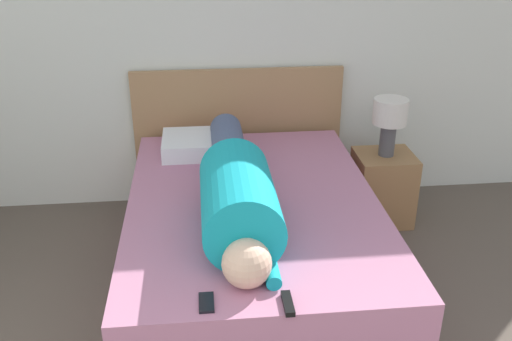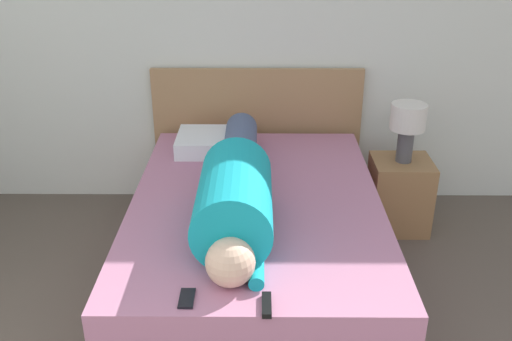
{
  "view_description": "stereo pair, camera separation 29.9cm",
  "coord_description": "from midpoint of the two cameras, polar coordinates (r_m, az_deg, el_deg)",
  "views": [
    {
      "loc": [
        -0.38,
        -0.22,
        2.09
      ],
      "look_at": [
        -0.1,
        2.47,
        0.82
      ],
      "focal_mm": 40.0,
      "sensor_mm": 36.0,
      "label": 1
    },
    {
      "loc": [
        -0.08,
        -0.24,
        2.09
      ],
      "look_at": [
        -0.1,
        2.47,
        0.82
      ],
      "focal_mm": 40.0,
      "sensor_mm": 36.0,
      "label": 2
    }
  ],
  "objects": [
    {
      "name": "nightstand",
      "position": [
        4.13,
        16.15,
        -2.37
      ],
      "size": [
        0.4,
        0.36,
        0.51
      ],
      "color": "olive",
      "rests_on": "ground_plane"
    },
    {
      "name": "tv_remote",
      "position": [
        2.43,
        4.69,
        -13.37
      ],
      "size": [
        0.04,
        0.15,
        0.02
      ],
      "color": "black",
      "rests_on": "bed"
    },
    {
      "name": "bed",
      "position": [
        3.38,
        2.57,
        -7.23
      ],
      "size": [
        1.41,
        2.04,
        0.57
      ],
      "color": "#B2708E",
      "rests_on": "ground_plane"
    },
    {
      "name": "table_lamp",
      "position": [
        3.92,
        17.07,
        4.52
      ],
      "size": [
        0.23,
        0.23,
        0.4
      ],
      "color": "#4C4C51",
      "rests_on": "nightstand"
    },
    {
      "name": "person_lying",
      "position": [
        2.98,
        0.82,
        -1.94
      ],
      "size": [
        0.38,
        1.77,
        0.38
      ],
      "color": "#DBB293",
      "rests_on": "bed"
    },
    {
      "name": "cell_phone",
      "position": [
        2.47,
        -3.42,
        -12.76
      ],
      "size": [
        0.06,
        0.13,
        0.01
      ],
      "color": "black",
      "rests_on": "bed"
    },
    {
      "name": "pillow_near_headboard",
      "position": [
        3.86,
        -1.95,
        2.8
      ],
      "size": [
        0.5,
        0.4,
        0.11
      ],
      "color": "white",
      "rests_on": "bed"
    },
    {
      "name": "headboard",
      "position": [
        4.27,
        2.12,
        3.42
      ],
      "size": [
        1.53,
        0.04,
        1.03
      ],
      "color": "#A37A51",
      "rests_on": "ground_plane"
    },
    {
      "name": "wall_back",
      "position": [
        4.12,
        3.64,
        13.96
      ],
      "size": [
        6.36,
        0.06,
        2.6
      ],
      "color": "silver",
      "rests_on": "ground_plane"
    }
  ]
}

